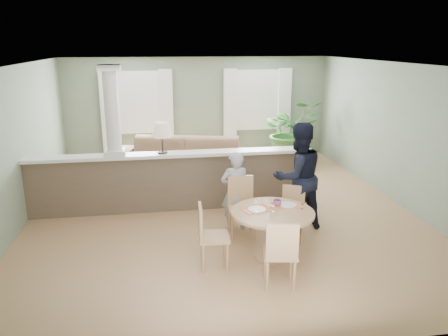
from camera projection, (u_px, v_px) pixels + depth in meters
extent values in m
plane|color=tan|center=(221.00, 210.00, 8.28)|extent=(8.00, 8.00, 0.00)
cube|color=gray|center=(198.00, 109.00, 11.69)|extent=(7.00, 0.02, 2.70)
cube|color=gray|center=(16.00, 148.00, 7.37)|extent=(0.02, 8.00, 2.70)
cube|color=gray|center=(399.00, 134.00, 8.44)|extent=(0.02, 8.00, 2.70)
cube|color=gray|center=(286.00, 232.00, 4.11)|extent=(7.00, 0.02, 2.70)
cube|color=white|center=(221.00, 64.00, 7.53)|extent=(7.00, 8.00, 0.02)
cube|color=white|center=(137.00, 103.00, 11.37)|extent=(1.10, 0.02, 1.50)
cube|color=white|center=(137.00, 103.00, 11.34)|extent=(1.22, 0.04, 1.62)
cube|color=white|center=(257.00, 100.00, 11.85)|extent=(1.10, 0.02, 1.50)
cube|color=white|center=(257.00, 100.00, 11.83)|extent=(1.22, 0.04, 1.62)
cube|color=silver|center=(108.00, 115.00, 11.25)|extent=(0.35, 0.10, 2.30)
cube|color=silver|center=(167.00, 114.00, 11.48)|extent=(0.35, 0.10, 2.30)
cube|color=silver|center=(230.00, 112.00, 11.74)|extent=(0.35, 0.10, 2.30)
cube|color=silver|center=(284.00, 111.00, 11.97)|extent=(0.35, 0.10, 2.30)
cube|color=brown|center=(172.00, 183.00, 8.18)|extent=(5.20, 0.22, 1.05)
cube|color=white|center=(171.00, 154.00, 8.03)|extent=(5.32, 0.36, 0.06)
cube|color=white|center=(115.00, 152.00, 7.85)|extent=(0.36, 0.36, 0.10)
cylinder|color=white|center=(112.00, 111.00, 7.65)|extent=(0.26, 0.26, 1.39)
cube|color=white|center=(109.00, 68.00, 7.44)|extent=(0.38, 0.38, 0.10)
cylinder|color=black|center=(163.00, 152.00, 7.99)|extent=(0.18, 0.18, 0.03)
cylinder|color=black|center=(162.00, 144.00, 7.95)|extent=(0.03, 0.03, 0.28)
cone|color=#FCEAD0|center=(162.00, 130.00, 7.88)|extent=(0.36, 0.36, 0.26)
imported|color=#8B6D4C|center=(183.00, 160.00, 9.96)|extent=(3.44, 2.02, 0.94)
imported|color=#306528|center=(290.00, 131.00, 11.44)|extent=(1.73, 1.58, 1.64)
cylinder|color=tan|center=(271.00, 256.00, 6.48)|extent=(0.51, 0.51, 0.04)
cylinder|color=tan|center=(272.00, 234.00, 6.38)|extent=(0.14, 0.14, 0.65)
cylinder|color=tan|center=(273.00, 212.00, 6.28)|extent=(1.21, 1.21, 0.04)
cube|color=red|center=(256.00, 209.00, 6.35)|extent=(0.50, 0.43, 0.01)
cube|color=red|center=(286.00, 205.00, 6.51)|extent=(0.44, 0.33, 0.01)
cylinder|color=white|center=(257.00, 209.00, 6.32)|extent=(0.26, 0.26, 0.01)
cylinder|color=white|center=(288.00, 204.00, 6.50)|extent=(0.26, 0.26, 0.01)
cylinder|color=white|center=(272.00, 209.00, 6.24)|extent=(0.07, 0.07, 0.09)
cube|color=silver|center=(255.00, 210.00, 6.25)|extent=(0.07, 0.17, 0.00)
cube|color=silver|center=(247.00, 212.00, 6.24)|extent=(0.08, 0.21, 0.00)
cylinder|color=white|center=(302.00, 206.00, 6.36)|extent=(0.04, 0.04, 0.07)
cylinder|color=silver|center=(302.00, 204.00, 6.35)|extent=(0.04, 0.04, 0.01)
imported|color=#2552AE|center=(277.00, 203.00, 6.47)|extent=(0.15, 0.15, 0.09)
cube|color=tan|center=(242.00, 209.00, 7.06)|extent=(0.46, 0.46, 0.05)
cylinder|color=tan|center=(232.00, 228.00, 6.94)|extent=(0.04, 0.04, 0.45)
cylinder|color=tan|center=(254.00, 227.00, 6.97)|extent=(0.04, 0.04, 0.45)
cylinder|color=tan|center=(230.00, 219.00, 7.28)|extent=(0.04, 0.04, 0.45)
cylinder|color=tan|center=(251.00, 218.00, 7.32)|extent=(0.04, 0.04, 0.45)
cube|color=tan|center=(240.00, 190.00, 7.18)|extent=(0.42, 0.06, 0.48)
cube|color=tan|center=(293.00, 215.00, 6.99)|extent=(0.48, 0.48, 0.05)
cylinder|color=tan|center=(282.00, 230.00, 6.93)|extent=(0.04, 0.04, 0.39)
cylinder|color=tan|center=(302.00, 232.00, 6.88)|extent=(0.04, 0.04, 0.39)
cylinder|color=tan|center=(283.00, 223.00, 7.22)|extent=(0.04, 0.04, 0.39)
cylinder|color=tan|center=(302.00, 224.00, 7.17)|extent=(0.04, 0.04, 0.39)
cube|color=tan|center=(294.00, 198.00, 7.09)|extent=(0.36, 0.15, 0.42)
cube|color=tan|center=(280.00, 253.00, 5.63)|extent=(0.49, 0.49, 0.05)
cylinder|color=tan|center=(291.00, 263.00, 5.86)|extent=(0.04, 0.04, 0.43)
cylinder|color=tan|center=(265.00, 263.00, 5.87)|extent=(0.04, 0.04, 0.43)
cylinder|color=tan|center=(294.00, 276.00, 5.53)|extent=(0.04, 0.04, 0.43)
cylinder|color=tan|center=(267.00, 276.00, 5.54)|extent=(0.04, 0.04, 0.43)
cube|color=tan|center=(282.00, 241.00, 5.38)|extent=(0.41, 0.11, 0.46)
cube|color=tan|center=(214.00, 237.00, 6.11)|extent=(0.44, 0.44, 0.05)
cylinder|color=tan|center=(227.00, 257.00, 6.03)|extent=(0.04, 0.04, 0.42)
cylinder|color=tan|center=(225.00, 246.00, 6.35)|extent=(0.04, 0.04, 0.42)
cylinder|color=tan|center=(203.00, 258.00, 6.00)|extent=(0.04, 0.04, 0.42)
cylinder|color=tan|center=(202.00, 247.00, 6.32)|extent=(0.04, 0.04, 0.42)
cube|color=tan|center=(200.00, 221.00, 6.02)|extent=(0.06, 0.40, 0.45)
imported|color=#949398|center=(235.00, 191.00, 7.28)|extent=(0.51, 0.35, 1.35)
imported|color=black|center=(298.00, 177.00, 7.25)|extent=(1.03, 0.89, 1.83)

